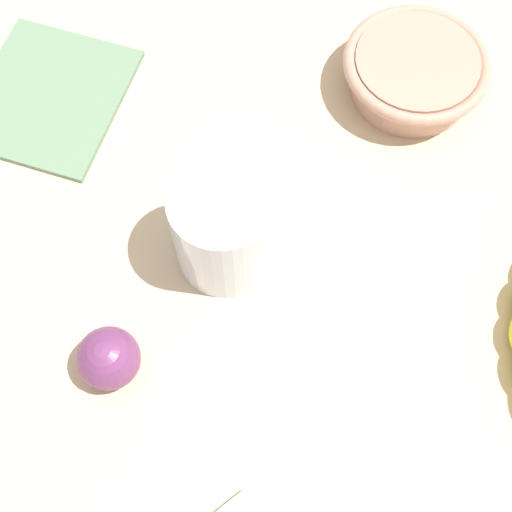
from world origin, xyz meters
TOP-DOWN VIEW (x-y plane):
  - wooden_tabletop at (0.00, 0.00)cm, footprint 120.00×120.00cm
  - smoothie_glass at (-1.76, -9.58)cm, footprint 8.51×8.51cm
  - ceramic_bowl at (-15.18, 11.77)cm, footprint 13.98×13.98cm
  - plum_fruit at (6.27, -20.67)cm, footprint 5.13×5.13cm
  - folded_napkin at (-21.94, -23.05)cm, footprint 20.63×19.99cm

SIDE VIEW (x-z plane):
  - wooden_tabletop at x=0.00cm, z-range 0.00..3.00cm
  - folded_napkin at x=-21.94cm, z-range 3.00..3.60cm
  - plum_fruit at x=6.27cm, z-range 3.00..8.13cm
  - ceramic_bowl at x=-15.18cm, z-range 3.45..7.88cm
  - smoothie_glass at x=-1.76cm, z-range 2.85..12.79cm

